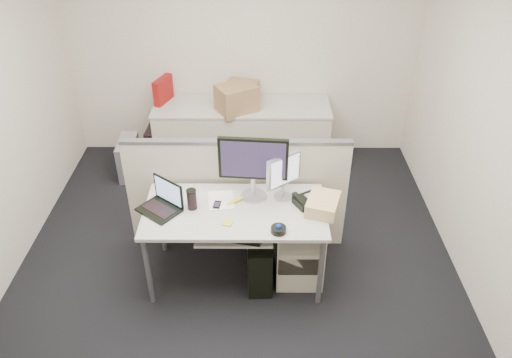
{
  "coord_description": "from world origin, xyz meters",
  "views": [
    {
      "loc": [
        0.19,
        -3.25,
        3.24
      ],
      "look_at": [
        0.17,
        0.15,
        0.93
      ],
      "focal_mm": 35.0,
      "sensor_mm": 36.0,
      "label": 1
    }
  ],
  "objects_px": {
    "monitor_main": "(253,169)",
    "laptop": "(157,199)",
    "desk_phone": "(307,201)",
    "desk": "(235,216)"
  },
  "relations": [
    {
      "from": "monitor_main",
      "to": "laptop",
      "type": "distance_m",
      "value": 0.81
    },
    {
      "from": "laptop",
      "to": "monitor_main",
      "type": "bearing_deg",
      "value": 52.69
    },
    {
      "from": "laptop",
      "to": "desk_phone",
      "type": "height_order",
      "value": "laptop"
    },
    {
      "from": "monitor_main",
      "to": "desk",
      "type": "bearing_deg",
      "value": -125.12
    },
    {
      "from": "desk",
      "to": "laptop",
      "type": "height_order",
      "value": "laptop"
    },
    {
      "from": "desk",
      "to": "laptop",
      "type": "xyz_separation_m",
      "value": [
        -0.62,
        -0.02,
        0.19
      ]
    },
    {
      "from": "desk",
      "to": "desk_phone",
      "type": "distance_m",
      "value": 0.61
    },
    {
      "from": "laptop",
      "to": "desk_phone",
      "type": "xyz_separation_m",
      "value": [
        1.22,
        0.1,
        -0.09
      ]
    },
    {
      "from": "desk",
      "to": "laptop",
      "type": "relative_size",
      "value": 4.6
    },
    {
      "from": "laptop",
      "to": "desk",
      "type": "bearing_deg",
      "value": 39.98
    }
  ]
}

